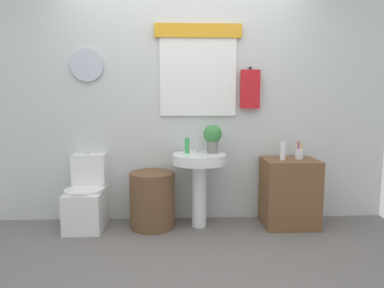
% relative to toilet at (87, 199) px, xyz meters
% --- Properties ---
extents(ground_plane, '(8.00, 8.00, 0.00)m').
position_rel_toilet_xyz_m(ground_plane, '(0.99, -0.88, -0.28)').
color(ground_plane, slate).
extents(back_wall, '(4.40, 0.18, 2.60)m').
position_rel_toilet_xyz_m(back_wall, '(0.99, 0.26, 1.02)').
color(back_wall, silver).
rests_on(back_wall, ground_plane).
extents(toilet, '(0.38, 0.51, 0.75)m').
position_rel_toilet_xyz_m(toilet, '(0.00, 0.00, 0.00)').
color(toilet, white).
rests_on(toilet, ground_plane).
extents(laundry_hamper, '(0.45, 0.45, 0.57)m').
position_rel_toilet_xyz_m(laundry_hamper, '(0.66, -0.03, -0.00)').
color(laundry_hamper, brown).
rests_on(laundry_hamper, ground_plane).
extents(pedestal_sink, '(0.54, 0.54, 0.75)m').
position_rel_toilet_xyz_m(pedestal_sink, '(1.14, -0.03, 0.29)').
color(pedestal_sink, white).
rests_on(pedestal_sink, ground_plane).
extents(faucet, '(0.03, 0.03, 0.10)m').
position_rel_toilet_xyz_m(faucet, '(1.14, 0.09, 0.52)').
color(faucet, silver).
rests_on(faucet, pedestal_sink).
extents(wooden_cabinet, '(0.54, 0.44, 0.69)m').
position_rel_toilet_xyz_m(wooden_cabinet, '(2.07, -0.03, 0.06)').
color(wooden_cabinet, brown).
rests_on(wooden_cabinet, ground_plane).
extents(soap_bottle, '(0.05, 0.05, 0.16)m').
position_rel_toilet_xyz_m(soap_bottle, '(1.02, 0.02, 0.55)').
color(soap_bottle, green).
rests_on(soap_bottle, pedestal_sink).
extents(potted_plant, '(0.19, 0.19, 0.29)m').
position_rel_toilet_xyz_m(potted_plant, '(1.28, 0.03, 0.64)').
color(potted_plant, slate).
rests_on(potted_plant, pedestal_sink).
extents(lotion_bottle, '(0.05, 0.05, 0.18)m').
position_rel_toilet_xyz_m(lotion_bottle, '(1.97, -0.07, 0.50)').
color(lotion_bottle, white).
rests_on(lotion_bottle, wooden_cabinet).
extents(toothbrush_cup, '(0.08, 0.08, 0.19)m').
position_rel_toilet_xyz_m(toothbrush_cup, '(2.16, -0.01, 0.46)').
color(toothbrush_cup, silver).
rests_on(toothbrush_cup, wooden_cabinet).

